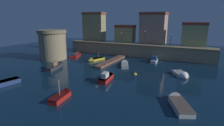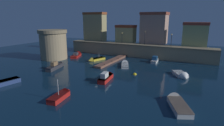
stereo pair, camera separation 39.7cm
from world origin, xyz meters
name	(u,v)px [view 2 (the right image)]	position (x,y,z in m)	size (l,w,h in m)	color
ground_plane	(103,73)	(0.00, 0.00, 0.00)	(99.39, 99.39, 0.00)	#0C2338
quay_wall	(136,50)	(0.00, 18.18, 1.71)	(40.05, 3.53, 3.40)	#9E8966
old_town_backdrop	(140,30)	(-0.28, 21.85, 7.08)	(35.82, 5.42, 8.87)	tan
fortress_tower	(53,44)	(-17.77, 5.77, 3.75)	(7.14, 7.14, 7.39)	#9E8966
pier_dock	(112,61)	(-2.82, 9.51, 0.23)	(1.78, 14.10, 0.70)	brown
quay_lamp_0	(101,34)	(-10.84, 18.18, 5.62)	(0.32, 0.32, 3.32)	black
quay_lamp_1	(122,36)	(-4.12, 18.18, 5.39)	(0.32, 0.32, 2.94)	black
quay_lamp_2	(145,36)	(2.46, 18.18, 5.74)	(0.32, 0.32, 3.53)	black
quay_lamp_3	(172,38)	(9.21, 18.18, 5.47)	(0.32, 0.32, 3.06)	black
moored_boat_0	(57,66)	(-10.64, -1.01, 0.51)	(2.67, 6.52, 1.73)	#333338
moored_boat_1	(95,59)	(-7.12, 8.59, 0.31)	(2.90, 5.12, 2.31)	gold
moored_boat_2	(107,77)	(2.30, -2.79, 0.50)	(1.99, 5.54, 1.78)	red
moored_boat_3	(62,95)	(0.46, -11.90, 0.37)	(1.94, 4.48, 3.03)	red
moored_boat_4	(182,75)	(13.55, 4.49, 0.29)	(3.71, 4.77, 1.76)	white
moored_boat_5	(77,55)	(-14.59, 11.22, 0.35)	(3.98, 6.74, 1.69)	red
moored_boat_6	(125,64)	(1.13, 7.92, 0.25)	(3.56, 5.87, 1.39)	silver
moored_boat_7	(176,102)	(14.19, -7.30, 0.35)	(3.86, 5.87, 1.63)	silver
moored_boat_8	(155,60)	(6.43, 13.99, 0.48)	(1.53, 4.84, 1.75)	silver
mooring_buoy_0	(135,75)	(5.58, 2.03, 0.00)	(0.67, 0.67, 0.67)	yellow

